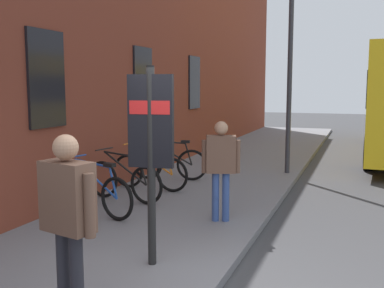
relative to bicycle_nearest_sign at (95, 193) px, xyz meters
name	(u,v)px	position (x,y,z in m)	size (l,w,h in m)	color
ground	(338,191)	(3.81, -3.74, -0.51)	(60.00, 60.00, 0.00)	#38383A
sidewalk_pavement	(240,166)	(5.81, -0.99, -0.45)	(24.00, 3.50, 0.12)	slate
station_facade	(184,36)	(6.80, 1.06, 3.30)	(22.00, 0.65, 7.62)	brown
bicycle_nearest_sign	(95,193)	(0.00, 0.00, 0.00)	(0.63, 1.72, 0.97)	black
bicycle_far_end	(124,181)	(1.03, 0.02, 0.00)	(0.51, 1.75, 0.97)	black
bicycle_end_of_row	(150,171)	(2.05, -0.03, 0.00)	(0.48, 1.77, 0.97)	black
bicycle_under_window	(170,163)	(3.15, -0.01, 0.00)	(0.52, 1.75, 0.97)	black
transit_info_sign	(151,134)	(-1.57, -1.81, 1.21)	(0.15, 0.56, 2.40)	black
pedestrian_near_bus	(221,161)	(0.43, -2.07, 0.60)	(0.37, 0.59, 1.61)	#334C8C
pedestrian_by_facade	(68,209)	(-3.05, -1.69, 0.67)	(0.35, 0.64, 1.74)	#26262D
street_lamp	(291,42)	(4.98, -2.44, 2.83)	(0.28, 0.28, 5.47)	#333338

